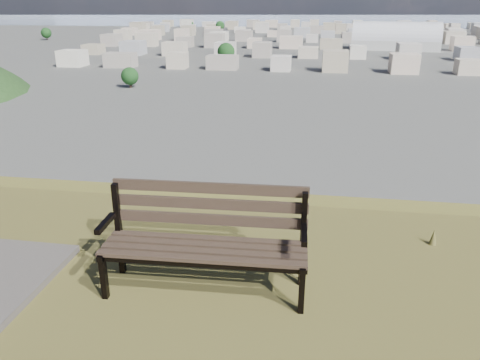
# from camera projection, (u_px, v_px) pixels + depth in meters

# --- Properties ---
(park_bench) EXTENTS (1.77, 0.62, 0.92)m
(park_bench) POSITION_uv_depth(u_px,v_px,m) (206.00, 234.00, 4.05)
(park_bench) COLOR #3D2B23
(park_bench) RESTS_ON hilltop_mesa
(arena) EXTENTS (52.76, 27.80, 21.27)m
(arena) POSITION_uv_depth(u_px,v_px,m) (395.00, 41.00, 281.36)
(arena) COLOR beige
(arena) RESTS_ON ground
(city_blocks) EXTENTS (395.00, 361.00, 7.00)m
(city_blocks) POSITION_uv_depth(u_px,v_px,m) (315.00, 33.00, 373.99)
(city_blocks) COLOR beige
(city_blocks) RESTS_ON ground
(city_trees) EXTENTS (406.52, 387.20, 9.98)m
(city_trees) POSITION_uv_depth(u_px,v_px,m) (274.00, 38.00, 307.69)
(city_trees) COLOR #312018
(city_trees) RESTS_ON ground
(bay_water) EXTENTS (2400.00, 700.00, 0.12)m
(bay_water) POSITION_uv_depth(u_px,v_px,m) (316.00, 18.00, 841.73)
(bay_water) COLOR #98AEC2
(bay_water) RESTS_ON ground
(far_hills) EXTENTS (2050.00, 340.00, 60.00)m
(far_hills) POSITION_uv_depth(u_px,v_px,m) (295.00, 2.00, 1305.43)
(far_hills) COLOR #8289A2
(far_hills) RESTS_ON ground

